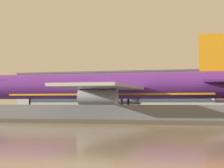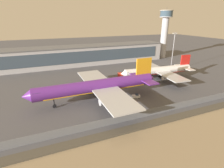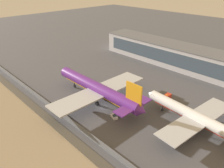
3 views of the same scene
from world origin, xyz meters
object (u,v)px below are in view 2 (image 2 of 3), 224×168
at_px(cargo_jet_purple, 99,86).
at_px(apron_light_mast_apron_west, 173,50).
at_px(ops_van, 121,75).
at_px(baggage_tug, 136,96).
at_px(passenger_jet_white_red, 159,71).
at_px(control_tower, 165,30).

relative_size(cargo_jet_purple, apron_light_mast_apron_west, 2.30).
distance_m(ops_van, apron_light_mast_apron_west, 35.72).
height_order(baggage_tug, ops_van, ops_van).
xyz_separation_m(cargo_jet_purple, ops_van, (20.41, 22.34, -4.61)).
bearing_deg(baggage_tug, cargo_jet_purple, 163.87).
bearing_deg(cargo_jet_purple, passenger_jet_white_red, 18.06).
bearing_deg(control_tower, ops_van, -147.19).
height_order(cargo_jet_purple, ops_van, cargo_jet_purple).
height_order(passenger_jet_white_red, ops_van, passenger_jet_white_red).
relative_size(passenger_jet_white_red, baggage_tug, 12.18).
distance_m(baggage_tug, ops_van, 27.18).
distance_m(passenger_jet_white_red, apron_light_mast_apron_west, 20.54).
distance_m(cargo_jet_purple, passenger_jet_white_red, 39.92).
xyz_separation_m(passenger_jet_white_red, ops_van, (-17.53, 9.97, -3.42)).
height_order(passenger_jet_white_red, baggage_tug, passenger_jet_white_red).
height_order(passenger_jet_white_red, apron_light_mast_apron_west, apron_light_mast_apron_west).
xyz_separation_m(cargo_jet_purple, control_tower, (75.55, 57.88, 16.43)).
xyz_separation_m(cargo_jet_purple, passenger_jet_white_red, (37.93, 12.37, -1.20)).
bearing_deg(passenger_jet_white_red, baggage_tug, -144.87).
height_order(ops_van, apron_light_mast_apron_west, apron_light_mast_apron_west).
bearing_deg(ops_van, passenger_jet_white_red, -29.63).
xyz_separation_m(baggage_tug, apron_light_mast_apron_west, (39.75, 26.07, 12.11)).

